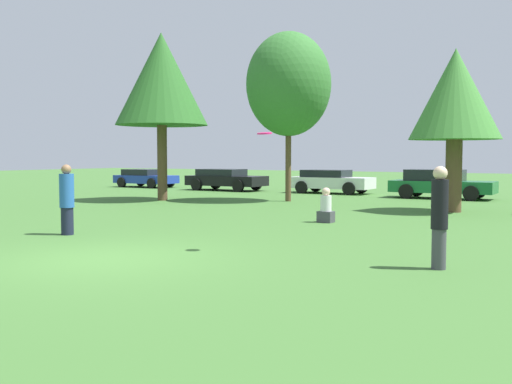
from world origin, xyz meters
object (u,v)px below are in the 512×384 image
tree_0 (161,80)px  parked_car_blue (145,178)px  parked_car_white (330,181)px  parked_car_green (440,183)px  parked_car_black (225,179)px  person_thrower (67,199)px  person_catcher (439,216)px  tree_1 (289,84)px  frisbee (264,133)px  bystander_sitting (326,208)px  tree_2 (455,96)px

tree_0 → parked_car_blue: tree_0 is taller
parked_car_white → parked_car_green: bearing=-8.9°
parked_car_black → parked_car_blue: bearing=177.4°
person_thrower → parked_car_blue: person_thrower is taller
person_catcher → tree_1: bearing=-53.9°
person_catcher → parked_car_white: person_catcher is taller
person_thrower → person_catcher: bearing=-0.0°
tree_1 → parked_car_black: 9.39m
frisbee → bystander_sitting: frisbee is taller
parked_car_blue → parked_car_white: (12.06, 0.51, 0.05)m
parked_car_green → tree_2: bearing=-73.0°
parked_car_green → parked_car_black: bearing=178.5°
parked_car_blue → parked_car_white: parked_car_white is taller
parked_car_blue → parked_car_black: (6.04, -0.17, 0.05)m
parked_car_green → frisbee: bearing=-88.3°
tree_1 → parked_car_green: tree_1 is taller
bystander_sitting → parked_car_blue: bearing=146.4°
bystander_sitting → frisbee: bearing=-77.9°
bystander_sitting → tree_1: (-4.65, 6.32, 4.44)m
person_catcher → parked_car_blue: 27.68m
tree_0 → parked_car_black: bearing=104.1°
parked_car_blue → parked_car_black: size_ratio=0.87×
parked_car_blue → parked_car_green: 17.75m
bystander_sitting → parked_car_white: size_ratio=0.24×
tree_2 → bystander_sitting: bearing=-114.7°
bystander_sitting → parked_car_black: 16.06m
bystander_sitting → parked_car_blue: parked_car_blue is taller
frisbee → parked_car_white: 18.64m
tree_0 → tree_1: (4.83, 2.36, -0.26)m
person_thrower → tree_0: bearing=116.6°
tree_2 → parked_car_green: (-1.99, 6.14, -3.23)m
frisbee → parked_car_blue: size_ratio=0.08×
bystander_sitting → parked_car_green: parked_car_green is taller
frisbee → parked_car_white: (-6.47, 17.40, -1.70)m
frisbee → bystander_sitting: (-1.15, 5.35, -1.92)m
person_thrower → tree_1: 12.65m
parked_car_black → parked_car_green: (11.71, -0.12, 0.04)m
person_thrower → parked_car_green: size_ratio=0.38×
tree_1 → person_thrower: bearing=-87.8°
frisbee → parked_car_blue: 25.14m
tree_2 → parked_car_white: tree_2 is taller
parked_car_black → parked_car_green: bearing=-1.5°
person_catcher → parked_car_black: 23.07m
frisbee → tree_0: bearing=138.8°
person_thrower → tree_2: tree_2 is taller
parked_car_blue → tree_1: bearing=-23.3°
parked_car_green → tree_0: bearing=-144.4°
tree_1 → parked_car_black: size_ratio=1.59×
person_thrower → parked_car_blue: bearing=125.3°
tree_2 → parked_car_blue: 21.02m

